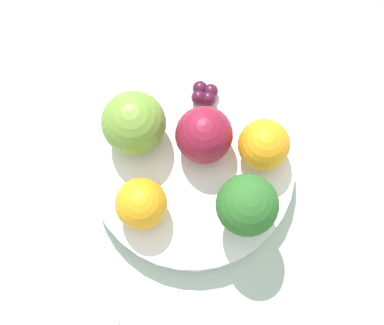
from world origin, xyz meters
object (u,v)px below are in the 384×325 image
(broccoli, at_px, (247,205))
(orange_front, at_px, (264,145))
(orange_back, at_px, (141,204))
(grape_cluster, at_px, (204,94))
(apple_red, at_px, (204,135))
(apple_green, at_px, (134,123))
(bowl, at_px, (192,169))

(broccoli, distance_m, orange_front, 0.06)
(orange_back, bearing_deg, grape_cluster, 115.96)
(orange_back, height_order, grape_cluster, orange_back)
(apple_red, height_order, apple_green, apple_green)
(apple_green, height_order, orange_front, apple_green)
(orange_back, bearing_deg, apple_green, 149.21)
(orange_front, xyz_separation_m, orange_back, (-0.02, -0.12, -0.00))
(apple_green, xyz_separation_m, grape_cluster, (0.01, 0.08, -0.02))
(apple_green, bearing_deg, bowl, 22.10)
(broccoli, relative_size, apple_red, 1.29)
(orange_back, relative_size, grape_cluster, 1.67)
(broccoli, distance_m, orange_back, 0.09)
(apple_red, bearing_deg, broccoli, -8.93)
(orange_back, bearing_deg, broccoli, 50.22)
(orange_front, height_order, orange_back, orange_front)
(bowl, relative_size, orange_back, 4.18)
(bowl, distance_m, orange_front, 0.08)
(bowl, xyz_separation_m, grape_cluster, (-0.05, 0.05, 0.02))
(bowl, xyz_separation_m, orange_back, (0.01, -0.06, 0.04))
(orange_front, relative_size, orange_back, 1.02)
(orange_front, bearing_deg, apple_red, -135.91)
(broccoli, height_order, orange_front, broccoli)
(apple_red, bearing_deg, grape_cluster, 141.80)
(broccoli, xyz_separation_m, orange_front, (-0.04, 0.05, -0.02))
(orange_front, distance_m, orange_back, 0.12)
(broccoli, bearing_deg, orange_front, 125.68)
(orange_front, relative_size, grape_cluster, 1.70)
(apple_red, bearing_deg, apple_green, -136.02)
(bowl, relative_size, apple_green, 3.29)
(orange_front, bearing_deg, apple_green, -135.97)
(orange_front, height_order, grape_cluster, orange_front)
(bowl, bearing_deg, grape_cluster, 133.31)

